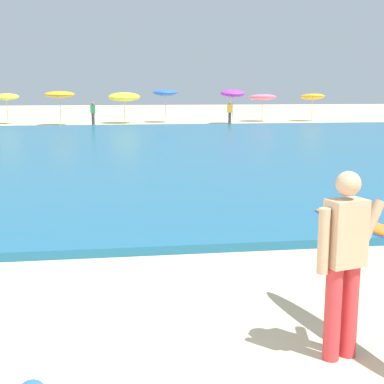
# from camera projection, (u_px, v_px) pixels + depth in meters

# --- Properties ---
(sea) EXTENTS (120.00, 28.00, 0.14)m
(sea) POSITION_uv_depth(u_px,v_px,m) (114.00, 149.00, 21.48)
(sea) COLOR #1E6084
(sea) RESTS_ON ground
(surfer_with_board) EXTENTS (1.17, 2.35, 1.73)m
(surfer_with_board) POSITION_uv_depth(u_px,v_px,m) (364.00, 248.00, 4.84)
(surfer_with_board) COLOR red
(surfer_with_board) RESTS_ON ground
(beach_umbrella_1) EXTENTS (1.72, 1.76, 2.18)m
(beach_umbrella_1) POSITION_uv_depth(u_px,v_px,m) (6.00, 97.00, 37.49)
(beach_umbrella_1) COLOR beige
(beach_umbrella_1) RESTS_ON ground
(beach_umbrella_2) EXTENTS (2.01, 2.02, 2.30)m
(beach_umbrella_2) POSITION_uv_depth(u_px,v_px,m) (60.00, 94.00, 35.98)
(beach_umbrella_2) COLOR beige
(beach_umbrella_2) RESTS_ON ground
(beach_umbrella_3) EXTENTS (2.24, 2.28, 2.26)m
(beach_umbrella_3) POSITION_uv_depth(u_px,v_px,m) (124.00, 97.00, 38.12)
(beach_umbrella_3) COLOR beige
(beach_umbrella_3) RESTS_ON ground
(beach_umbrella_4) EXTENTS (1.80, 1.81, 2.40)m
(beach_umbrella_4) POSITION_uv_depth(u_px,v_px,m) (165.00, 93.00, 39.14)
(beach_umbrella_4) COLOR beige
(beach_umbrella_4) RESTS_ON ground
(beach_umbrella_5) EXTENTS (1.71, 1.76, 2.45)m
(beach_umbrella_5) POSITION_uv_depth(u_px,v_px,m) (233.00, 93.00, 37.71)
(beach_umbrella_5) COLOR beige
(beach_umbrella_5) RESTS_ON ground
(beach_umbrella_6) EXTENTS (2.10, 2.13, 2.10)m
(beach_umbrella_6) POSITION_uv_depth(u_px,v_px,m) (262.00, 97.00, 40.46)
(beach_umbrella_6) COLOR beige
(beach_umbrella_6) RESTS_ON ground
(beach_umbrella_7) EXTENTS (1.84, 1.87, 2.14)m
(beach_umbrella_7) POSITION_uv_depth(u_px,v_px,m) (312.00, 97.00, 40.77)
(beach_umbrella_7) COLOR beige
(beach_umbrella_7) RESTS_ON ground
(beachgoer_near_row_left) EXTENTS (0.32, 0.20, 1.58)m
(beachgoer_near_row_left) POSITION_uv_depth(u_px,v_px,m) (230.00, 112.00, 36.80)
(beachgoer_near_row_left) COLOR #383842
(beachgoer_near_row_left) RESTS_ON ground
(beachgoer_near_row_mid) EXTENTS (0.32, 0.20, 1.58)m
(beachgoer_near_row_mid) POSITION_uv_depth(u_px,v_px,m) (93.00, 113.00, 35.52)
(beachgoer_near_row_mid) COLOR #383842
(beachgoer_near_row_mid) RESTS_ON ground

